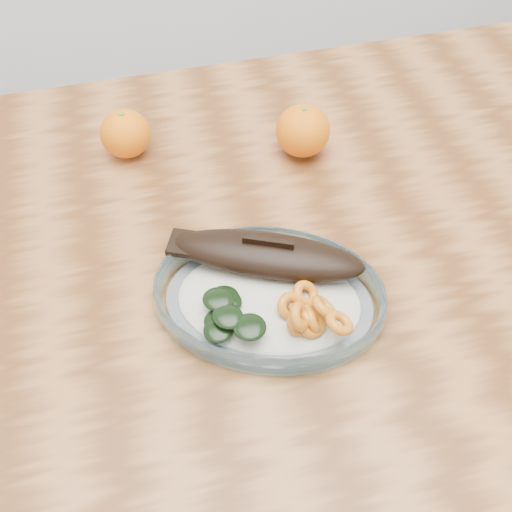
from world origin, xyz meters
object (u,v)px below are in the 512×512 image
at_px(dining_table, 258,286).
at_px(orange_left, 125,134).
at_px(plated_meal, 269,294).
at_px(orange_right, 303,131).

relative_size(dining_table, orange_left, 17.09).
distance_m(plated_meal, orange_left, 0.33).
height_order(plated_meal, orange_right, plated_meal).
xyz_separation_m(orange_left, orange_right, (0.24, -0.06, 0.00)).
xyz_separation_m(plated_meal, orange_left, (-0.12, 0.31, 0.02)).
height_order(dining_table, plated_meal, plated_meal).
relative_size(plated_meal, orange_left, 8.95).
relative_size(plated_meal, orange_right, 8.23).
xyz_separation_m(plated_meal, orange_right, (0.12, 0.25, 0.02)).
bearing_deg(dining_table, plated_meal, -97.88).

